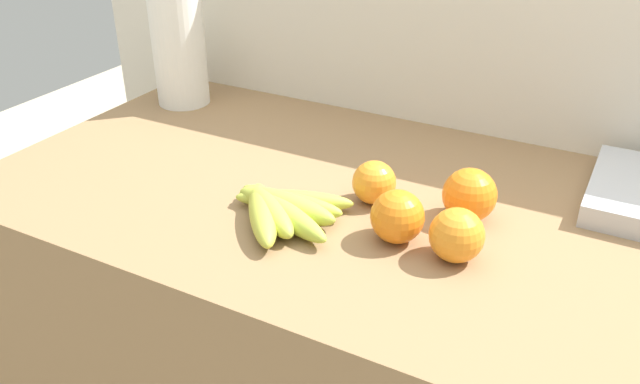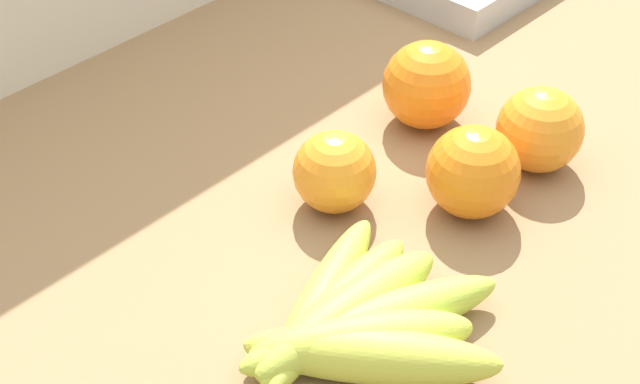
% 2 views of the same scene
% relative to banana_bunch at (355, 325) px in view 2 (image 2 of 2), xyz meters
% --- Properties ---
extents(wall_back, '(2.00, 0.06, 1.30)m').
position_rel_banana_bunch_xyz_m(wall_back, '(0.24, 0.49, -0.23)').
color(wall_back, silver).
rests_on(wall_back, ground).
extents(banana_bunch, '(0.20, 0.20, 0.04)m').
position_rel_banana_bunch_xyz_m(banana_bunch, '(0.00, 0.00, 0.00)').
color(banana_bunch, gold).
rests_on(banana_bunch, counter).
extents(orange_center, '(0.08, 0.08, 0.08)m').
position_rel_banana_bunch_xyz_m(orange_center, '(0.18, 0.03, 0.02)').
color(orange_center, orange).
rests_on(orange_center, counter).
extents(orange_back_right, '(0.08, 0.08, 0.08)m').
position_rel_banana_bunch_xyz_m(orange_back_right, '(0.25, 0.14, 0.02)').
color(orange_back_right, orange).
rests_on(orange_back_right, counter).
extents(orange_front, '(0.08, 0.08, 0.08)m').
position_rel_banana_bunch_xyz_m(orange_front, '(0.27, 0.02, 0.02)').
color(orange_front, orange).
rests_on(orange_front, counter).
extents(orange_right, '(0.07, 0.07, 0.07)m').
position_rel_banana_bunch_xyz_m(orange_right, '(0.10, 0.12, 0.02)').
color(orange_right, orange).
rests_on(orange_right, counter).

